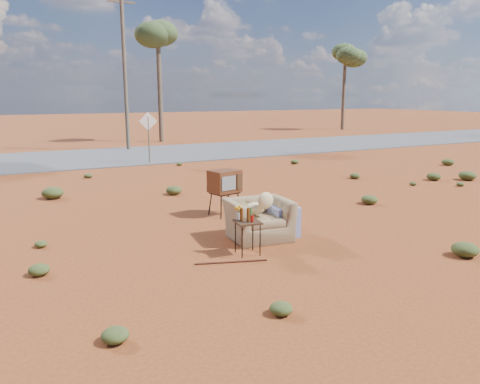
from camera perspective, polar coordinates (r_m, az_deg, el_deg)
name	(u,v)px	position (r m, az deg, el deg)	size (l,w,h in m)	color
ground	(258,248)	(9.10, 2.16, -6.78)	(140.00, 140.00, 0.00)	brown
highway	(100,157)	(23.07, -16.70, 4.11)	(140.00, 7.00, 0.04)	#565659
armchair	(263,214)	(9.60, 2.83, -2.67)	(1.54, 0.95, 1.08)	olive
tv_unit	(225,182)	(11.33, -1.87, 1.24)	(0.79, 0.68, 1.11)	black
side_table	(246,220)	(8.56, 0.69, -3.40)	(0.49, 0.49, 0.90)	#392214
rusty_bar	(231,262)	(8.30, -1.09, -8.52)	(0.03, 0.03, 1.29)	#502115
road_sign	(148,128)	(20.38, -11.11, 7.62)	(0.78, 0.06, 2.19)	brown
eucalyptus_center	(158,35)	(30.17, -9.98, 18.31)	(3.20, 3.20, 7.60)	brown
eucalyptus_right	(345,57)	(41.14, 12.71, 15.72)	(3.20, 3.20, 7.10)	brown
utility_pole_center	(125,70)	(25.80, -13.88, 14.21)	(1.40, 0.20, 8.00)	brown
scrub_patch	(149,200)	(12.69, -11.06, -0.99)	(17.49, 8.07, 0.33)	#3B4920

